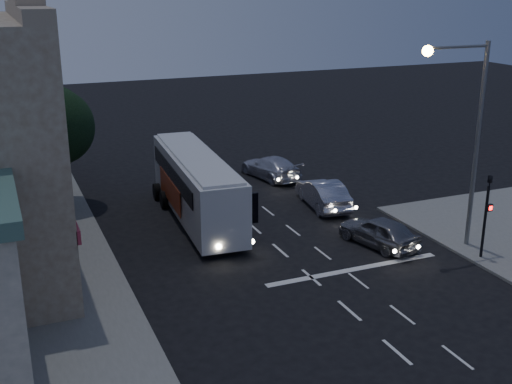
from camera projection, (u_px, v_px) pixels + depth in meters
name	position (u px, v px, depth m)	size (l,w,h in m)	color
ground	(336.00, 299.00, 24.23)	(120.00, 120.00, 0.00)	black
road_markings	(324.00, 260.00, 27.60)	(8.00, 30.55, 0.01)	silver
tour_bus	(196.00, 185.00, 31.97)	(3.00, 10.97, 3.33)	silver
car_suv	(379.00, 231.00, 28.95)	(1.62, 4.03, 1.37)	gray
car_sedan_a	(323.00, 193.00, 33.99)	(1.59, 4.56, 1.50)	#A5A5B6
car_sedan_b	(270.00, 167.00, 39.11)	(1.90, 4.68, 1.36)	silver
traffic_signal_main	(487.00, 206.00, 26.96)	(0.25, 0.35, 4.10)	black
streetlight	(467.00, 123.00, 27.08)	(3.32, 0.44, 9.00)	slate
street_tree	(55.00, 123.00, 32.99)	(4.00, 4.00, 6.20)	black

